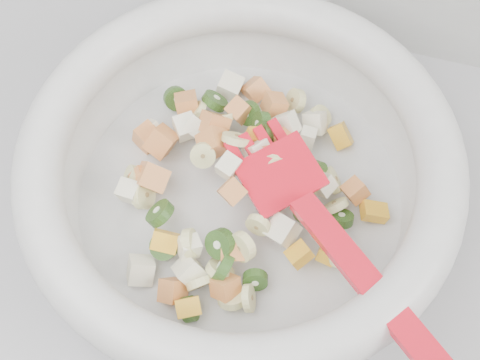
# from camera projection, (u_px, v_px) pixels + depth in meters

# --- Properties ---
(mixing_bowl) EXTENTS (0.43, 0.40, 0.12)m
(mixing_bowl) POSITION_uv_depth(u_px,v_px,m) (240.00, 174.00, 0.61)
(mixing_bowl) COLOR silver
(mixing_bowl) RESTS_ON counter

